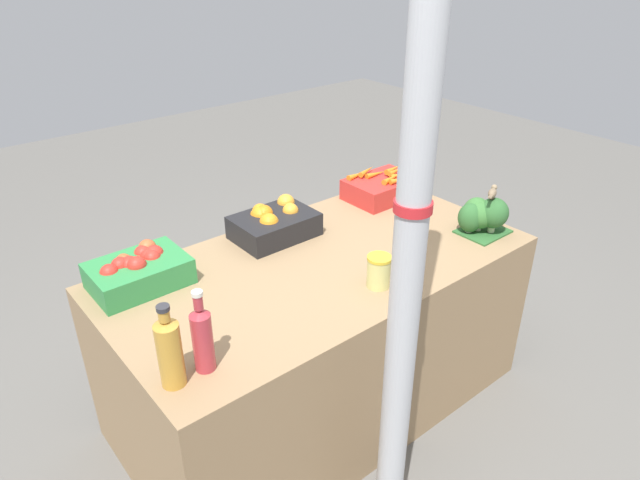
{
  "coord_description": "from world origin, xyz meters",
  "views": [
    {
      "loc": [
        -1.32,
        -1.6,
        1.98
      ],
      "look_at": [
        0.0,
        0.0,
        0.88
      ],
      "focal_mm": 32.0,
      "sensor_mm": 36.0,
      "label": 1
    }
  ],
  "objects": [
    {
      "name": "market_table",
      "position": [
        0.0,
        0.0,
        0.39
      ],
      "size": [
        1.8,
        0.94,
        0.78
      ],
      "primitive_type": "cube",
      "color": "#937551",
      "rests_on": "ground_plane"
    },
    {
      "name": "apple_crate",
      "position": [
        -0.66,
        0.31,
        0.84
      ],
      "size": [
        0.36,
        0.25,
        0.14
      ],
      "color": "#2D8442",
      "rests_on": "market_table"
    },
    {
      "name": "orange_crate",
      "position": [
        -0.02,
        0.31,
        0.84
      ],
      "size": [
        0.36,
        0.25,
        0.15
      ],
      "color": "black",
      "rests_on": "market_table"
    },
    {
      "name": "juice_bottle_ruby",
      "position": [
        -0.71,
        -0.29,
        0.9
      ],
      "size": [
        0.07,
        0.07,
        0.29
      ],
      "color": "#B2333D",
      "rests_on": "market_table"
    },
    {
      "name": "sparrow_bird",
      "position": [
        0.76,
        -0.29,
        0.98
      ],
      "size": [
        0.13,
        0.07,
        0.05
      ],
      "rotation": [
        0.0,
        0.0,
        0.45
      ],
      "color": "#4C3D2D",
      "rests_on": "broccoli_pile"
    },
    {
      "name": "ground_plane",
      "position": [
        0.0,
        0.0,
        0.0
      ],
      "size": [
        10.0,
        10.0,
        0.0
      ],
      "primitive_type": "plane",
      "color": "#605E59"
    },
    {
      "name": "broccoli_pile",
      "position": [
        0.74,
        -0.26,
        0.86
      ],
      "size": [
        0.22,
        0.2,
        0.17
      ],
      "color": "#2D602D",
      "rests_on": "market_table"
    },
    {
      "name": "support_pole",
      "position": [
        -0.25,
        -0.69,
        1.29
      ],
      "size": [
        0.11,
        0.11,
        2.58
      ],
      "color": "#B7BABF",
      "rests_on": "ground_plane"
    },
    {
      "name": "juice_bottle_amber",
      "position": [
        -0.82,
        -0.29,
        0.9
      ],
      "size": [
        0.08,
        0.08,
        0.29
      ],
      "color": "gold",
      "rests_on": "market_table"
    },
    {
      "name": "carrot_crate",
      "position": [
        0.67,
        0.3,
        0.83
      ],
      "size": [
        0.36,
        0.26,
        0.14
      ],
      "color": "red",
      "rests_on": "market_table"
    },
    {
      "name": "pickle_jar",
      "position": [
        0.05,
        -0.29,
        0.84
      ],
      "size": [
        0.1,
        0.1,
        0.13
      ],
      "color": "#D1CC75",
      "rests_on": "market_table"
    }
  ]
}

